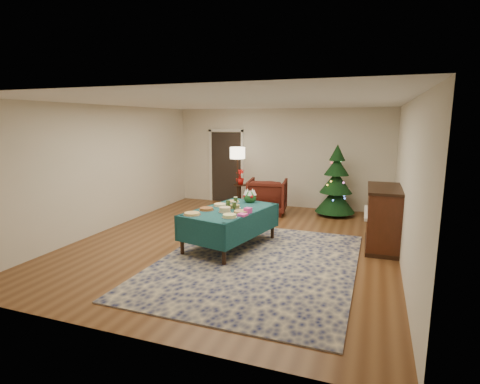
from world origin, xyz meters
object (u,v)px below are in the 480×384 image
(buffet_table, at_px, (230,217))
(potted_plant, at_px, (240,180))
(gift_box, at_px, (248,210))
(side_table, at_px, (240,196))
(floor_lamp, at_px, (238,157))
(christmas_tree, at_px, (336,184))
(piano, at_px, (383,218))
(armchair, at_px, (267,194))

(buffet_table, xyz_separation_m, potted_plant, (-0.93, 3.12, 0.18))
(gift_box, bearing_deg, side_table, 112.27)
(gift_box, xyz_separation_m, floor_lamp, (-1.39, 3.20, 0.64))
(christmas_tree, bearing_deg, floor_lamp, -177.07)
(floor_lamp, height_order, potted_plant, floor_lamp)
(piano, bearing_deg, christmas_tree, 116.06)
(buffet_table, relative_size, armchair, 2.11)
(floor_lamp, bearing_deg, side_table, 65.03)
(gift_box, bearing_deg, floor_lamp, 113.40)
(potted_plant, distance_m, christmas_tree, 2.55)
(buffet_table, bearing_deg, floor_lamp, 107.77)
(buffet_table, bearing_deg, christmas_tree, 62.96)
(buffet_table, height_order, floor_lamp, floor_lamp)
(buffet_table, height_order, christmas_tree, christmas_tree)
(floor_lamp, xyz_separation_m, side_table, (0.04, 0.09, -1.10))
(armchair, xyz_separation_m, floor_lamp, (-0.91, 0.23, 0.93))
(gift_box, distance_m, christmas_tree, 3.55)
(floor_lamp, bearing_deg, potted_plant, 65.03)
(armchair, bearing_deg, floor_lamp, -22.33)
(armchair, xyz_separation_m, potted_plant, (-0.87, 0.32, 0.28))
(armchair, bearing_deg, side_table, -28.05)
(floor_lamp, relative_size, side_table, 2.57)
(christmas_tree, distance_m, piano, 2.50)
(christmas_tree, xyz_separation_m, piano, (1.09, -2.24, -0.24))
(armchair, distance_m, potted_plant, 0.97)
(floor_lamp, xyz_separation_m, piano, (3.68, -2.10, -0.85))
(side_table, height_order, christmas_tree, christmas_tree)
(gift_box, xyz_separation_m, christmas_tree, (1.21, 3.33, 0.03))
(buffet_table, relative_size, potted_plant, 5.03)
(gift_box, height_order, christmas_tree, christmas_tree)
(buffet_table, height_order, armchair, armchair)
(gift_box, bearing_deg, armchair, 99.11)
(gift_box, distance_m, floor_lamp, 3.55)
(gift_box, relative_size, potted_plant, 0.28)
(armchair, height_order, christmas_tree, christmas_tree)
(armchair, xyz_separation_m, side_table, (-0.87, 0.32, -0.18))
(floor_lamp, height_order, piano, floor_lamp)
(piano, bearing_deg, floor_lamp, 150.28)
(buffet_table, height_order, potted_plant, potted_plant)
(buffet_table, bearing_deg, gift_box, -21.75)
(floor_lamp, bearing_deg, gift_box, -66.60)
(floor_lamp, height_order, christmas_tree, christmas_tree)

